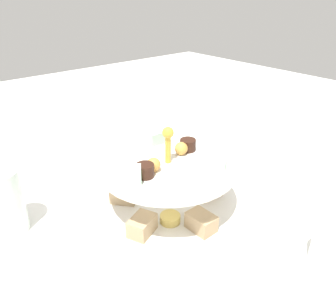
{
  "coord_description": "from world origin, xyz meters",
  "views": [
    {
      "loc": [
        0.4,
        -0.34,
        0.39
      ],
      "look_at": [
        0.0,
        0.0,
        0.14
      ],
      "focal_mm": 36.14,
      "sensor_mm": 36.0,
      "label": 1
    }
  ],
  "objects_px": {
    "water_glass_tall_right": "(3,202)",
    "butter_knife_left": "(124,141)",
    "tiered_serving_stand": "(168,190)",
    "water_glass_short_left": "(335,244)",
    "water_glass_mid_back": "(271,160)"
  },
  "relations": [
    {
      "from": "water_glass_tall_right",
      "to": "butter_knife_left",
      "type": "xyz_separation_m",
      "value": [
        -0.18,
        0.36,
        -0.06
      ]
    },
    {
      "from": "tiered_serving_stand",
      "to": "butter_knife_left",
      "type": "distance_m",
      "value": 0.34
    },
    {
      "from": "water_glass_tall_right",
      "to": "water_glass_short_left",
      "type": "relative_size",
      "value": 1.42
    },
    {
      "from": "tiered_serving_stand",
      "to": "water_glass_tall_right",
      "type": "xyz_separation_m",
      "value": [
        -0.14,
        -0.25,
        0.01
      ]
    },
    {
      "from": "tiered_serving_stand",
      "to": "butter_knife_left",
      "type": "height_order",
      "value": "tiered_serving_stand"
    },
    {
      "from": "water_glass_tall_right",
      "to": "water_glass_short_left",
      "type": "height_order",
      "value": "water_glass_tall_right"
    },
    {
      "from": "water_glass_short_left",
      "to": "water_glass_tall_right",
      "type": "bearing_deg",
      "value": -139.38
    },
    {
      "from": "tiered_serving_stand",
      "to": "water_glass_short_left",
      "type": "xyz_separation_m",
      "value": [
        0.26,
        0.1,
        -0.01
      ]
    },
    {
      "from": "tiered_serving_stand",
      "to": "water_glass_mid_back",
      "type": "xyz_separation_m",
      "value": [
        0.05,
        0.25,
        -0.0
      ]
    },
    {
      "from": "water_glass_short_left",
      "to": "butter_knife_left",
      "type": "xyz_separation_m",
      "value": [
        -0.58,
        0.01,
        -0.04
      ]
    },
    {
      "from": "tiered_serving_stand",
      "to": "water_glass_tall_right",
      "type": "distance_m",
      "value": 0.28
    },
    {
      "from": "tiered_serving_stand",
      "to": "water_glass_tall_right",
      "type": "height_order",
      "value": "tiered_serving_stand"
    },
    {
      "from": "water_glass_short_left",
      "to": "butter_knife_left",
      "type": "bearing_deg",
      "value": 178.82
    },
    {
      "from": "water_glass_mid_back",
      "to": "water_glass_short_left",
      "type": "bearing_deg",
      "value": -35.28
    },
    {
      "from": "water_glass_short_left",
      "to": "water_glass_mid_back",
      "type": "xyz_separation_m",
      "value": [
        -0.21,
        0.15,
        0.0
      ]
    }
  ]
}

